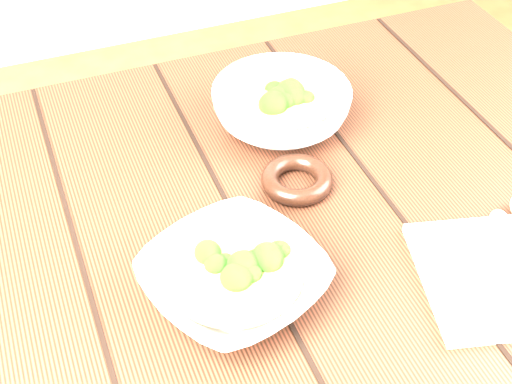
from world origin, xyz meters
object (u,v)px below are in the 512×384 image
(soup_bowl_front, at_px, (234,278))
(trivet, at_px, (297,179))
(table, at_px, (252,279))
(soup_bowl_back, at_px, (281,106))

(soup_bowl_front, height_order, trivet, soup_bowl_front)
(trivet, bearing_deg, table, -155.68)
(table, bearing_deg, trivet, 24.32)
(soup_bowl_back, bearing_deg, trivet, -103.89)
(soup_bowl_front, relative_size, soup_bowl_back, 1.09)
(trivet, bearing_deg, soup_bowl_front, -134.74)
(table, height_order, trivet, trivet)
(table, xyz_separation_m, soup_bowl_back, (0.11, 0.17, 0.15))
(soup_bowl_front, distance_m, trivet, 0.20)
(soup_bowl_back, relative_size, trivet, 2.40)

